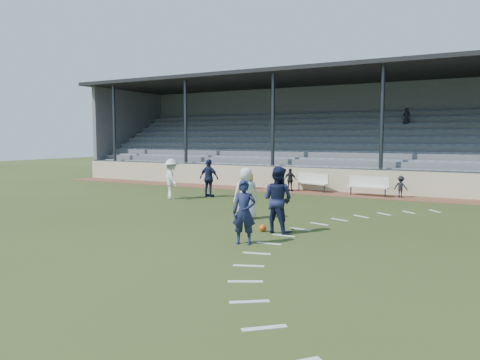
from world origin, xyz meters
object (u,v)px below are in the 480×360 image
object	(u,v)px
player_navy_lead	(244,212)
trash_bin	(249,181)
bench_right	(368,184)
football	(263,228)
bench_left	(312,181)
player_white_lead	(246,193)

from	to	relation	value
player_navy_lead	trash_bin	bearing A→B (deg)	98.54
bench_right	trash_bin	world-z (taller)	bench_right
football	player_navy_lead	size ratio (longest dim) A/B	0.13
bench_right	football	world-z (taller)	bench_right
bench_left	player_navy_lead	distance (m)	12.76
football	player_white_lead	world-z (taller)	player_white_lead
bench_right	player_white_lead	bearing A→B (deg)	-98.41
bench_left	player_white_lead	xyz separation A→B (m)	(0.92, -9.00, 0.32)
trash_bin	football	world-z (taller)	trash_bin
football	player_white_lead	size ratio (longest dim) A/B	0.12
trash_bin	player_navy_lead	size ratio (longest dim) A/B	0.47
bench_right	player_white_lead	distance (m)	8.78
bench_left	player_navy_lead	world-z (taller)	player_navy_lead
bench_left	football	bearing A→B (deg)	-58.92
bench_right	player_navy_lead	distance (m)	11.98
bench_left	player_navy_lead	size ratio (longest dim) A/B	1.18
player_navy_lead	player_white_lead	bearing A→B (deg)	98.53
football	player_navy_lead	world-z (taller)	player_navy_lead
bench_right	player_white_lead	xyz separation A→B (m)	(-2.15, -8.51, 0.32)
bench_right	bench_left	bearing A→B (deg)	176.64
bench_left	player_white_lead	bearing A→B (deg)	-65.82
trash_bin	player_white_lead	size ratio (longest dim) A/B	0.44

